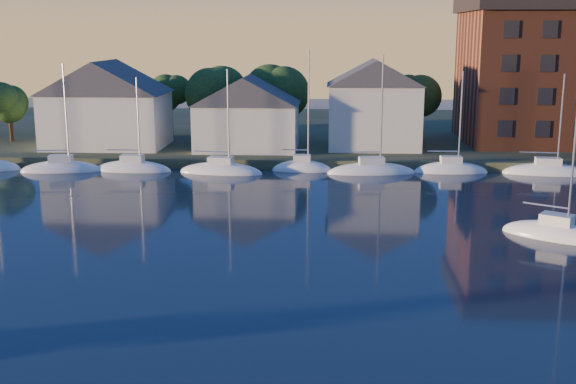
# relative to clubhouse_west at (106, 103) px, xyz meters

# --- Properties ---
(shoreline_land) EXTENTS (160.00, 50.00, 2.00)m
(shoreline_land) POSITION_rel_clubhouse_west_xyz_m (22.00, 17.00, -5.93)
(shoreline_land) COLOR #303921
(shoreline_land) RESTS_ON ground
(wooden_dock) EXTENTS (120.00, 3.00, 1.00)m
(wooden_dock) POSITION_rel_clubhouse_west_xyz_m (22.00, -6.00, -5.93)
(wooden_dock) COLOR brown
(wooden_dock) RESTS_ON ground
(clubhouse_west) EXTENTS (13.65, 9.45, 9.64)m
(clubhouse_west) POSITION_rel_clubhouse_west_xyz_m (0.00, 0.00, 0.00)
(clubhouse_west) COLOR beige
(clubhouse_west) RESTS_ON shoreline_land
(clubhouse_centre) EXTENTS (11.55, 8.40, 8.08)m
(clubhouse_centre) POSITION_rel_clubhouse_west_xyz_m (16.00, -1.00, -0.80)
(clubhouse_centre) COLOR beige
(clubhouse_centre) RESTS_ON shoreline_land
(clubhouse_east) EXTENTS (10.50, 8.40, 9.80)m
(clubhouse_east) POSITION_rel_clubhouse_west_xyz_m (30.00, 1.00, 0.07)
(clubhouse_east) COLOR beige
(clubhouse_east) RESTS_ON shoreline_land
(tree_line) EXTENTS (93.40, 5.40, 8.90)m
(tree_line) POSITION_rel_clubhouse_west_xyz_m (24.00, 5.00, 1.24)
(tree_line) COLOR #362818
(tree_line) RESTS_ON shoreline_land
(moored_fleet) EXTENTS (79.50, 2.40, 12.05)m
(moored_fleet) POSITION_rel_clubhouse_west_xyz_m (18.00, -9.00, -5.83)
(moored_fleet) COLOR white
(moored_fleet) RESTS_ON ground
(drifting_sailboat_right) EXTENTS (7.59, 6.11, 11.73)m
(drifting_sailboat_right) POSITION_rel_clubhouse_west_xyz_m (40.65, -31.43, -5.84)
(drifting_sailboat_right) COLOR white
(drifting_sailboat_right) RESTS_ON ground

